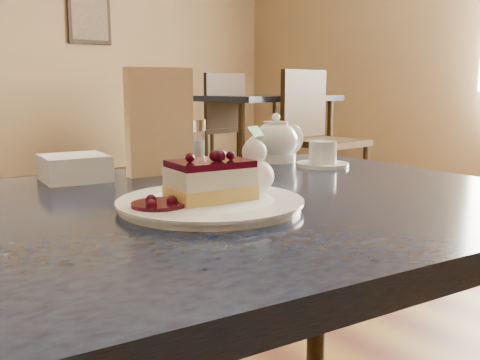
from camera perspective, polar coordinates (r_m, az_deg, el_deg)
main_table at (r=0.82m, az=-4.69°, el=-7.40°), size 1.20×0.86×0.71m
dessert_plate at (r=0.76m, az=-3.17°, el=-2.55°), size 0.26×0.26×0.01m
cheesecake_slice at (r=0.75m, az=-3.20°, el=-0.04°), size 0.12×0.09×0.06m
whipped_cream at (r=0.80m, az=1.53°, el=0.44°), size 0.06×0.06×0.05m
berry_sauce at (r=0.72m, az=-8.62°, el=-2.60°), size 0.08×0.08×0.01m
tea_set at (r=1.22m, az=4.80°, el=3.75°), size 0.19×0.23×0.10m
menu_card at (r=1.05m, az=-8.56°, el=6.16°), size 0.13×0.04×0.21m
sugar_shaker at (r=1.13m, az=-5.10°, el=3.89°), size 0.06×0.06×0.10m
napkin_stack at (r=1.03m, az=-17.23°, el=1.25°), size 0.12×0.12×0.05m
bg_table_far_right at (r=4.49m, az=2.14°, el=-0.46°), size 1.17×1.98×1.32m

